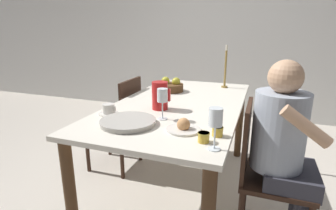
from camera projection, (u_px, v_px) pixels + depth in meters
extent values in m
plane|color=beige|center=(179.00, 190.00, 2.24)|extent=(20.00, 20.00, 0.00)
cube|color=white|center=(225.00, 31.00, 3.91)|extent=(10.00, 0.06, 2.60)
cube|color=silver|center=(180.00, 104.00, 2.03)|extent=(0.93, 1.76, 0.03)
cylinder|color=#472D19|center=(71.00, 198.00, 1.53)|extent=(0.07, 0.07, 0.75)
cylinder|color=#472D19|center=(167.00, 115.00, 3.01)|extent=(0.07, 0.07, 0.75)
cylinder|color=#472D19|center=(239.00, 123.00, 2.75)|extent=(0.07, 0.07, 0.75)
cylinder|color=#331E14|center=(300.00, 198.00, 1.80)|extent=(0.04, 0.04, 0.40)
cylinder|color=#331E14|center=(245.00, 187.00, 1.92)|extent=(0.04, 0.04, 0.40)
cube|color=#331E14|center=(276.00, 179.00, 1.64)|extent=(0.42, 0.42, 0.03)
cube|color=#331E14|center=(246.00, 139.00, 1.63)|extent=(0.03, 0.39, 0.45)
cylinder|color=#331E14|center=(88.00, 152.00, 2.49)|extent=(0.04, 0.04, 0.40)
cylinder|color=#331E14|center=(109.00, 137.00, 2.82)|extent=(0.04, 0.04, 0.40)
cylinder|color=#331E14|center=(122.00, 158.00, 2.36)|extent=(0.04, 0.04, 0.40)
cylinder|color=#331E14|center=(140.00, 142.00, 2.70)|extent=(0.04, 0.04, 0.40)
cube|color=#331E14|center=(114.00, 126.00, 2.53)|extent=(0.42, 0.42, 0.03)
cube|color=#331E14|center=(131.00, 104.00, 2.40)|extent=(0.03, 0.39, 0.45)
cylinder|color=#33333D|center=(296.00, 207.00, 1.69)|extent=(0.09, 0.09, 0.43)
cube|color=#33333D|center=(290.00, 175.00, 1.57)|extent=(0.30, 0.34, 0.11)
cylinder|color=#9EA8B7|center=(279.00, 131.00, 1.52)|extent=(0.30, 0.30, 0.46)
sphere|color=tan|center=(286.00, 77.00, 1.43)|extent=(0.19, 0.19, 0.19)
cylinder|color=tan|center=(306.00, 126.00, 1.27)|extent=(0.25, 0.06, 0.20)
cylinder|color=red|center=(160.00, 96.00, 1.83)|extent=(0.11, 0.11, 0.20)
cube|color=red|center=(169.00, 95.00, 1.81)|extent=(0.02, 0.02, 0.09)
cone|color=red|center=(154.00, 84.00, 1.82)|extent=(0.04, 0.04, 0.04)
cylinder|color=white|center=(163.00, 119.00, 1.65)|extent=(0.06, 0.06, 0.00)
cylinder|color=white|center=(162.00, 110.00, 1.63)|extent=(0.01, 0.01, 0.11)
cylinder|color=white|center=(162.00, 95.00, 1.60)|extent=(0.06, 0.06, 0.08)
cylinder|color=white|center=(214.00, 149.00, 1.23)|extent=(0.06, 0.06, 0.00)
cylinder|color=white|center=(215.00, 137.00, 1.21)|extent=(0.01, 0.01, 0.11)
cylinder|color=white|center=(216.00, 117.00, 1.19)|extent=(0.06, 0.06, 0.09)
cylinder|color=orange|center=(215.00, 121.00, 1.19)|extent=(0.05, 0.05, 0.05)
cylinder|color=silver|center=(109.00, 114.00, 1.74)|extent=(0.13, 0.13, 0.01)
cylinder|color=silver|center=(108.00, 109.00, 1.73)|extent=(0.08, 0.08, 0.06)
cube|color=silver|center=(115.00, 109.00, 1.72)|extent=(0.01, 0.01, 0.03)
cylinder|color=#B7B2A8|center=(128.00, 123.00, 1.55)|extent=(0.33, 0.33, 0.02)
cylinder|color=#B7B2A8|center=(128.00, 120.00, 1.55)|extent=(0.33, 0.33, 0.01)
cylinder|color=silver|center=(183.00, 129.00, 1.46)|extent=(0.19, 0.19, 0.01)
sphere|color=tan|center=(183.00, 124.00, 1.45)|extent=(0.07, 0.07, 0.07)
cylinder|color=gold|center=(204.00, 137.00, 1.30)|extent=(0.06, 0.06, 0.05)
cylinder|color=gold|center=(204.00, 133.00, 1.30)|extent=(0.06, 0.06, 0.01)
cylinder|color=gold|center=(217.00, 132.00, 1.38)|extent=(0.06, 0.06, 0.05)
cylinder|color=gold|center=(218.00, 128.00, 1.37)|extent=(0.06, 0.06, 0.01)
cylinder|color=brown|center=(170.00, 88.00, 2.38)|extent=(0.24, 0.24, 0.07)
sphere|color=gold|center=(176.00, 82.00, 2.36)|extent=(0.08, 0.08, 0.08)
sphere|color=gold|center=(166.00, 81.00, 2.40)|extent=(0.08, 0.08, 0.08)
cylinder|color=olive|center=(224.00, 87.00, 2.55)|extent=(0.06, 0.06, 0.01)
cylinder|color=olive|center=(225.00, 69.00, 2.50)|extent=(0.02, 0.02, 0.34)
cylinder|color=beige|center=(227.00, 48.00, 2.44)|extent=(0.02, 0.02, 0.05)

